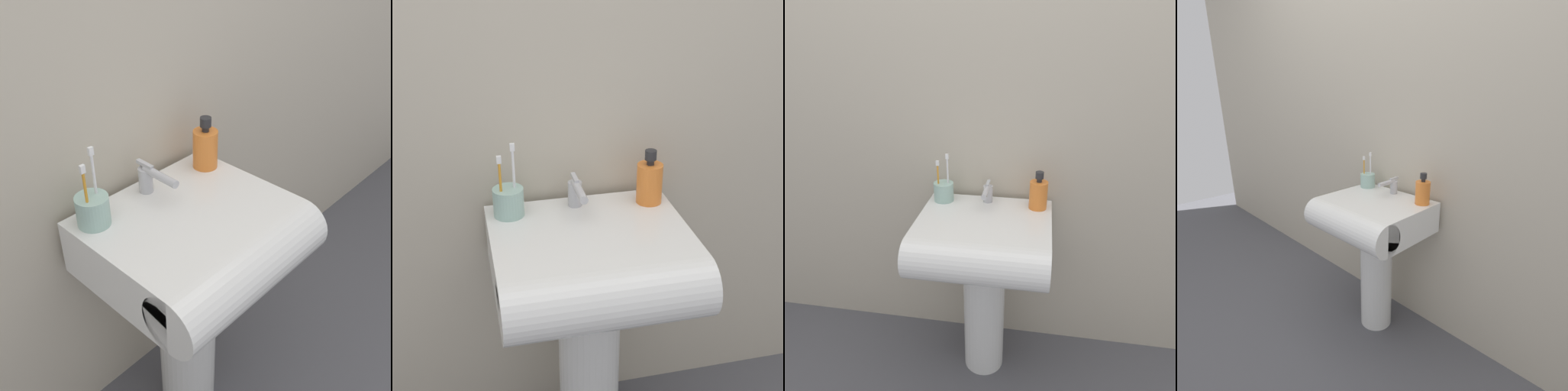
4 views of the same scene
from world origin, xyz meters
The scene contains 7 objects.
ground_plane centered at (0.00, 0.00, 0.00)m, with size 6.00×6.00×0.00m, color #4C4C51.
wall_back centered at (0.00, 0.24, 1.20)m, with size 5.00×0.05×2.40m, color #B7AD99.
sink_pedestal centered at (0.00, 0.00, 0.29)m, with size 0.17×0.17×0.59m, color white.
sink_basin centered at (0.00, -0.06, 0.67)m, with size 0.51×0.46×0.15m.
faucet centered at (-0.01, 0.12, 0.79)m, with size 0.04×0.14×0.09m.
toothbrush_cup centered at (-0.19, 0.12, 0.79)m, with size 0.08×0.08×0.20m.
soap_bottle centered at (0.20, 0.11, 0.80)m, with size 0.07×0.07×0.15m.
Camera 4 is at (1.00, -1.04, 1.26)m, focal length 28.00 mm.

